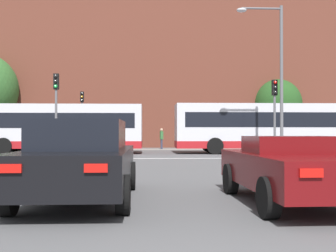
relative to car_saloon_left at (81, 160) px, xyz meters
The scene contains 14 objects.
stop_line_strip 13.22m from the car_saloon_left, 81.46° to the left, with size 8.83×0.30×0.01m, color silver.
far_pavement 24.70m from the car_saloon_left, 85.44° to the left, with size 69.81×2.50×0.01m, color gray.
brick_civic_building 35.87m from the car_saloon_left, 82.25° to the left, with size 33.07×12.53×22.25m.
car_saloon_left is the anchor object (origin of this frame).
car_roadster_right 4.01m from the car_saloon_left, ahead, with size 2.09×4.30×1.24m.
bus_crossing_lead 20.26m from the car_saloon_left, 63.68° to the left, with size 12.05×2.72×3.08m.
bus_crossing_trailing 18.76m from the car_saloon_left, 102.87° to the left, with size 10.05×2.67×3.02m.
traffic_light_near_right 15.52m from the car_saloon_left, 59.64° to the left, with size 0.26×0.31×4.03m.
traffic_light_near_left 13.93m from the car_saloon_left, 104.34° to the left, with size 0.26×0.31×4.29m.
traffic_light_far_left 24.16m from the car_saloon_left, 99.00° to the left, with size 0.26×0.31×4.40m.
street_lamp_junction 15.21m from the car_saloon_left, 59.12° to the left, with size 2.34×0.36×7.68m.
pedestrian_waiting 24.90m from the car_saloon_left, 84.79° to the left, with size 0.27×0.43×1.64m.
pedestrian_walking_east 26.83m from the car_saloon_left, 65.48° to the left, with size 0.40×0.45×1.81m.
tree_kerbside 31.29m from the car_saloon_left, 66.06° to the left, with size 4.19×4.19×6.01m.
Camera 1 is at (-0.64, -2.32, 1.30)m, focal length 45.00 mm.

